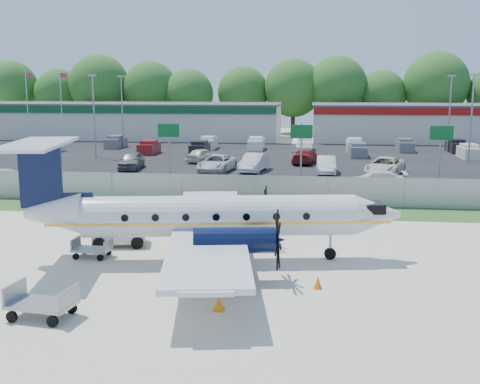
# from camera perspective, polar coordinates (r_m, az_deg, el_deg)

# --- Properties ---
(ground) EXTENTS (170.00, 170.00, 0.00)m
(ground) POSITION_cam_1_polar(r_m,az_deg,el_deg) (27.61, -1.49, -6.92)
(ground) COLOR beige
(ground) RESTS_ON ground
(grass_verge) EXTENTS (170.00, 4.00, 0.02)m
(grass_verge) POSITION_cam_1_polar(r_m,az_deg,el_deg) (39.15, 1.04, -1.74)
(grass_verge) COLOR #2D561E
(grass_verge) RESTS_ON ground
(access_road) EXTENTS (170.00, 8.00, 0.02)m
(access_road) POSITION_cam_1_polar(r_m,az_deg,el_deg) (45.99, 1.92, 0.07)
(access_road) COLOR black
(access_road) RESTS_ON ground
(parking_lot) EXTENTS (170.00, 32.00, 0.02)m
(parking_lot) POSITION_cam_1_polar(r_m,az_deg,el_deg) (66.71, 3.48, 3.25)
(parking_lot) COLOR black
(parking_lot) RESTS_ON ground
(perimeter_fence) EXTENTS (120.00, 0.06, 1.99)m
(perimeter_fence) POSITION_cam_1_polar(r_m,az_deg,el_deg) (40.91, 1.33, 0.20)
(perimeter_fence) COLOR gray
(perimeter_fence) RESTS_ON ground
(building_west) EXTENTS (46.40, 12.40, 5.24)m
(building_west) POSITION_cam_1_polar(r_m,az_deg,el_deg) (92.54, -10.77, 6.69)
(building_west) COLOR beige
(building_west) RESTS_ON ground
(building_east) EXTENTS (44.40, 12.40, 5.24)m
(building_east) POSITION_cam_1_polar(r_m,az_deg,el_deg) (90.99, 21.03, 6.13)
(building_east) COLOR beige
(building_east) RESTS_ON ground
(sign_left) EXTENTS (1.80, 0.26, 5.00)m
(sign_left) POSITION_cam_1_polar(r_m,az_deg,el_deg) (50.62, -6.76, 5.06)
(sign_left) COLOR gray
(sign_left) RESTS_ON ground
(sign_mid) EXTENTS (1.80, 0.26, 5.00)m
(sign_mid) POSITION_cam_1_polar(r_m,az_deg,el_deg) (49.22, 5.84, 4.93)
(sign_mid) COLOR gray
(sign_mid) RESTS_ON ground
(sign_right) EXTENTS (1.80, 0.26, 5.00)m
(sign_right) POSITION_cam_1_polar(r_m,az_deg,el_deg) (50.25, 18.52, 4.56)
(sign_right) COLOR gray
(sign_right) RESTS_ON ground
(flagpole_west) EXTENTS (1.06, 0.12, 10.00)m
(flagpole_west) POSITION_cam_1_polar(r_m,az_deg,el_deg) (90.35, -19.49, 8.11)
(flagpole_west) COLOR silver
(flagpole_west) RESTS_ON ground
(flagpole_east) EXTENTS (1.06, 0.12, 10.00)m
(flagpole_east) POSITION_cam_1_polar(r_m,az_deg,el_deg) (88.27, -16.55, 8.24)
(flagpole_east) COLOR silver
(flagpole_east) RESTS_ON ground
(light_pole_nw) EXTENTS (0.90, 0.35, 9.09)m
(light_pole_nw) POSITION_cam_1_polar(r_m,az_deg,el_deg) (68.45, -13.69, 7.55)
(light_pole_nw) COLOR gray
(light_pole_nw) RESTS_ON ground
(light_pole_ne) EXTENTS (0.90, 0.35, 9.09)m
(light_pole_ne) POSITION_cam_1_polar(r_m,az_deg,el_deg) (66.17, 21.12, 7.07)
(light_pole_ne) COLOR gray
(light_pole_ne) RESTS_ON ground
(light_pole_sw) EXTENTS (0.90, 0.35, 9.09)m
(light_pole_sw) POSITION_cam_1_polar(r_m,az_deg,el_deg) (77.89, -11.11, 7.95)
(light_pole_sw) COLOR gray
(light_pole_sw) RESTS_ON ground
(light_pole_se) EXTENTS (0.90, 0.35, 9.09)m
(light_pole_se) POSITION_cam_1_polar(r_m,az_deg,el_deg) (75.89, 19.28, 7.51)
(light_pole_se) COLOR gray
(light_pole_se) RESTS_ON ground
(tree_line) EXTENTS (112.00, 6.00, 14.00)m
(tree_line) POSITION_cam_1_polar(r_m,az_deg,el_deg) (100.50, 4.63, 5.60)
(tree_line) COLOR #275E1B
(tree_line) RESTS_ON ground
(aircraft) EXTENTS (18.17, 17.84, 5.56)m
(aircraft) POSITION_cam_1_polar(r_m,az_deg,el_deg) (27.69, -2.79, -2.29)
(aircraft) COLOR silver
(aircraft) RESTS_ON ground
(pushback_tug) EXTENTS (2.91, 2.37, 1.42)m
(pushback_tug) POSITION_cam_1_polar(r_m,az_deg,el_deg) (31.32, -11.12, -3.74)
(pushback_tug) COLOR silver
(pushback_tug) RESTS_ON ground
(baggage_cart_near) EXTENTS (2.44, 1.66, 1.19)m
(baggage_cart_near) POSITION_cam_1_polar(r_m,az_deg,el_deg) (22.59, -18.29, -9.95)
(baggage_cart_near) COLOR gray
(baggage_cart_near) RESTS_ON ground
(baggage_cart_far) EXTENTS (1.79, 1.14, 0.91)m
(baggage_cart_far) POSITION_cam_1_polar(r_m,az_deg,el_deg) (29.48, -13.85, -5.25)
(baggage_cart_far) COLOR gray
(baggage_cart_far) RESTS_ON ground
(cone_nose) EXTENTS (0.36, 0.36, 0.51)m
(cone_nose) POSITION_cam_1_polar(r_m,az_deg,el_deg) (24.68, 7.39, -8.54)
(cone_nose) COLOR orange
(cone_nose) RESTS_ON ground
(cone_port_wing) EXTENTS (0.40, 0.40, 0.57)m
(cone_port_wing) POSITION_cam_1_polar(r_m,az_deg,el_deg) (22.27, -2.02, -10.50)
(cone_port_wing) COLOR orange
(cone_port_wing) RESTS_ON ground
(cone_starboard_wing) EXTENTS (0.42, 0.42, 0.60)m
(cone_starboard_wing) POSITION_cam_1_polar(r_m,az_deg,el_deg) (35.35, -8.55, -2.71)
(cone_starboard_wing) COLOR orange
(cone_starboard_wing) RESTS_ON ground
(road_car_west) EXTENTS (5.38, 2.40, 1.53)m
(road_car_west) POSITION_cam_1_polar(r_m,az_deg,el_deg) (50.62, -21.16, 0.31)
(road_car_west) COLOR beige
(road_car_west) RESTS_ON ground
(road_car_mid) EXTENTS (4.94, 2.03, 1.43)m
(road_car_mid) POSITION_cam_1_polar(r_m,az_deg,el_deg) (48.13, 12.59, 0.27)
(road_car_mid) COLOR silver
(road_car_mid) RESTS_ON ground
(parked_car_a) EXTENTS (2.44, 5.08, 1.67)m
(parked_car_a) POSITION_cam_1_polar(r_m,az_deg,el_deg) (58.77, -10.23, 2.14)
(parked_car_a) COLOR #595B5E
(parked_car_a) RESTS_ON ground
(parked_car_b) EXTENTS (3.43, 5.99, 1.57)m
(parked_car_b) POSITION_cam_1_polar(r_m,az_deg,el_deg) (56.23, -2.20, 1.93)
(parked_car_b) COLOR silver
(parked_car_b) RESTS_ON ground
(parked_car_c) EXTENTS (2.65, 5.34, 1.68)m
(parked_car_c) POSITION_cam_1_polar(r_m,az_deg,el_deg) (56.29, 1.34, 1.95)
(parked_car_c) COLOR silver
(parked_car_c) RESTS_ON ground
(parked_car_d) EXTENTS (1.71, 4.81, 1.58)m
(parked_car_d) POSITION_cam_1_polar(r_m,az_deg,el_deg) (55.63, 8.15, 1.75)
(parked_car_d) COLOR silver
(parked_car_d) RESTS_ON ground
(parked_car_e) EXTENTS (4.53, 6.55, 1.66)m
(parked_car_e) POSITION_cam_1_polar(r_m,az_deg,el_deg) (55.34, 13.54, 1.52)
(parked_car_e) COLOR beige
(parked_car_e) RESTS_ON ground
(parked_car_f) EXTENTS (3.36, 4.67, 1.48)m
(parked_car_f) POSITION_cam_1_polar(r_m,az_deg,el_deg) (63.00, -3.57, 2.83)
(parked_car_f) COLOR beige
(parked_car_f) RESTS_ON ground
(parked_car_g) EXTENTS (2.98, 5.46, 1.50)m
(parked_car_g) POSITION_cam_1_polar(r_m,az_deg,el_deg) (62.18, 6.19, 2.69)
(parked_car_g) COLOR maroon
(parked_car_g) RESTS_ON ground
(far_parking_rows) EXTENTS (56.00, 10.00, 1.60)m
(far_parking_rows) POSITION_cam_1_polar(r_m,az_deg,el_deg) (71.67, 3.71, 3.73)
(far_parking_rows) COLOR gray
(far_parking_rows) RESTS_ON ground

